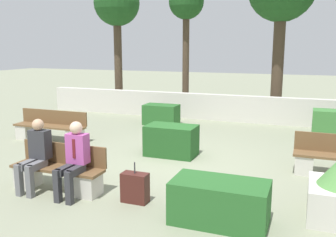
# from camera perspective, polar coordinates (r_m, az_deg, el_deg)

# --- Properties ---
(ground_plane) EXTENTS (60.00, 60.00, 0.00)m
(ground_plane) POSITION_cam_1_polar(r_m,az_deg,el_deg) (8.90, 1.54, -6.47)
(ground_plane) COLOR gray
(perimeter_wall) EXTENTS (14.56, 0.30, 0.95)m
(perimeter_wall) POSITION_cam_1_polar(r_m,az_deg,el_deg) (13.72, 8.84, 1.62)
(perimeter_wall) COLOR beige
(perimeter_wall) RESTS_ON ground_plane
(bench_front) EXTENTS (1.83, 0.49, 0.86)m
(bench_front) POSITION_cam_1_polar(r_m,az_deg,el_deg) (7.36, -16.35, -7.98)
(bench_front) COLOR brown
(bench_front) RESTS_ON ground_plane
(bench_right_side) EXTENTS (2.20, 0.48, 0.86)m
(bench_right_side) POSITION_cam_1_polar(r_m,az_deg,el_deg) (11.19, -17.51, -1.53)
(bench_right_side) COLOR brown
(bench_right_side) RESTS_ON ground_plane
(person_seated_man) EXTENTS (0.38, 0.63, 1.36)m
(person_seated_man) POSITION_cam_1_polar(r_m,az_deg,el_deg) (6.86, -14.15, -5.53)
(person_seated_man) COLOR #333338
(person_seated_man) RESTS_ON ground_plane
(person_seated_woman) EXTENTS (0.38, 0.63, 1.34)m
(person_seated_woman) POSITION_cam_1_polar(r_m,az_deg,el_deg) (7.36, -19.50, -4.80)
(person_seated_woman) COLOR slate
(person_seated_woman) RESTS_ON ground_plane
(hedge_block_near_left) EXTENTS (1.23, 0.75, 0.75)m
(hedge_block_near_left) POSITION_cam_1_polar(r_m,az_deg,el_deg) (9.25, 0.51, -3.36)
(hedge_block_near_left) COLOR #235623
(hedge_block_near_left) RESTS_ON ground_plane
(hedge_block_mid_left) EXTENTS (1.46, 0.78, 0.66)m
(hedge_block_mid_left) POSITION_cam_1_polar(r_m,az_deg,el_deg) (5.89, 7.89, -12.50)
(hedge_block_mid_left) COLOR #286028
(hedge_block_mid_left) RESTS_ON ground_plane
(hedge_block_mid_right) EXTENTS (1.16, 0.69, 0.70)m
(hedge_block_mid_right) POSITION_cam_1_polar(r_m,az_deg,el_deg) (12.88, -1.04, 0.59)
(hedge_block_mid_right) COLOR #286028
(hedge_block_mid_right) RESTS_ON ground_plane
(suitcase) EXTENTS (0.46, 0.24, 0.72)m
(suitcase) POSITION_cam_1_polar(r_m,az_deg,el_deg) (6.59, -5.05, -10.45)
(suitcase) COLOR #471E19
(suitcase) RESTS_ON ground_plane
(tree_leftmost) EXTENTS (1.92, 1.92, 5.42)m
(tree_leftmost) POSITION_cam_1_polar(r_m,az_deg,el_deg) (16.49, -7.80, 16.57)
(tree_leftmost) COLOR #473828
(tree_leftmost) RESTS_ON ground_plane
(tree_center_left) EXTENTS (1.42, 1.42, 5.15)m
(tree_center_left) POSITION_cam_1_polar(r_m,az_deg,el_deg) (15.77, 2.80, 16.55)
(tree_center_left) COLOR #473828
(tree_center_left) RESTS_ON ground_plane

